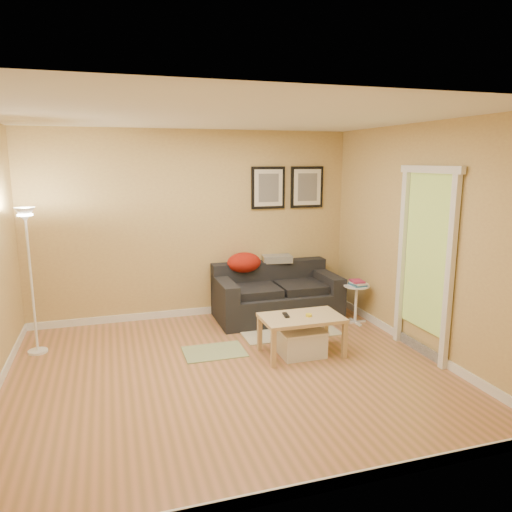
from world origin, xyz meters
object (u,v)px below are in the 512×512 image
at_px(storage_bin, 302,343).
at_px(floor_lamp, 32,286).
at_px(coffee_table, 301,335).
at_px(side_table, 356,304).
at_px(book_stack, 358,283).
at_px(sofa, 277,292).

relative_size(storage_bin, floor_lamp, 0.30).
distance_m(coffee_table, floor_lamp, 3.10).
bearing_deg(side_table, floor_lamp, 177.68).
distance_m(side_table, book_stack, 0.30).
bearing_deg(floor_lamp, coffee_table, -18.18).
xyz_separation_m(coffee_table, book_stack, (1.13, 0.77, 0.34)).
distance_m(sofa, storage_bin, 1.38).
xyz_separation_m(coffee_table, floor_lamp, (-2.89, 0.95, 0.57)).
height_order(coffee_table, floor_lamp, floor_lamp).
xyz_separation_m(side_table, floor_lamp, (-4.02, 0.16, 0.53)).
height_order(sofa, floor_lamp, floor_lamp).
xyz_separation_m(side_table, book_stack, (0.00, -0.02, 0.30)).
relative_size(storage_bin, book_stack, 2.20).
height_order(coffee_table, side_table, side_table).
distance_m(sofa, side_table, 1.09).
height_order(storage_bin, side_table, side_table).
xyz_separation_m(storage_bin, floor_lamp, (-2.89, 0.99, 0.64)).
relative_size(coffee_table, side_table, 1.71).
xyz_separation_m(sofa, coffee_table, (-0.17, -1.31, -0.15)).
distance_m(storage_bin, floor_lamp, 3.12).
bearing_deg(side_table, storage_bin, -143.95).
height_order(sofa, side_table, sofa).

